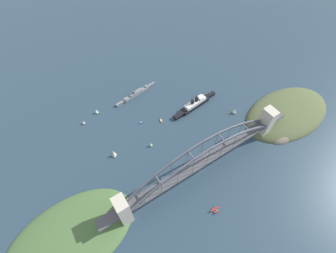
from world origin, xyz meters
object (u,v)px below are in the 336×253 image
Objects in this scene: small_boat_3 at (141,123)px; small_boat_0 at (96,111)px; small_boat_1 at (83,122)px; small_boat_4 at (114,154)px; small_boat_5 at (235,111)px; small_boat_2 at (151,144)px; naval_cruiser at (136,94)px; small_boat_6 at (161,121)px; harbor_arch_bridge at (203,160)px; seaplane_taxiing_near_bridge at (215,210)px; ocean_liner at (195,104)px.

small_boat_0 is at bearing 130.84° from small_boat_3.
small_boat_4 is (14.79, -75.95, 1.50)m from small_boat_1.
small_boat_3 is 0.70× the size of small_boat_5.
small_boat_2 is 44.65m from small_boat_3.
naval_cruiser is 6.55× the size of small_boat_6.
small_boat_3 is at bearing -32.27° from small_boat_1.
harbor_arch_bridge is at bearing -90.22° from small_boat_6.
small_boat_0 is at bearing 114.22° from harbor_arch_bridge.
small_boat_0 is at bearing 83.04° from small_boat_4.
small_boat_5 is (105.02, 50.17, -21.98)m from harbor_arch_bridge.
small_boat_4 reaches higher than small_boat_0.
seaplane_taxiing_near_bridge is 1.65× the size of small_boat_1.
small_boat_3 is 31.04m from small_boat_6.
ocean_liner is at bearing 61.33° from seaplane_taxiing_near_bridge.
seaplane_taxiing_near_bridge is (-80.04, -146.38, -3.58)m from ocean_liner.
naval_cruiser is 9.31× the size of small_boat_2.
small_boat_1 is at bearing 149.61° from small_boat_6.
seaplane_taxiing_near_bridge is 0.96× the size of small_boat_6.
ocean_liner is at bearing -47.92° from naval_cruiser.
ocean_liner is 61.58m from small_boat_6.
small_boat_4 is (-58.44, -29.70, 4.12)m from small_boat_3.
small_boat_4 is at bearing -96.96° from small_boat_0.
small_boat_6 is at bearing 40.25° from small_boat_2.
small_boat_4 reaches higher than small_boat_1.
naval_cruiser is 118.23m from small_boat_4.
small_boat_2 is 47.51m from small_boat_6.
naval_cruiser is 162.67m from small_boat_5.
naval_cruiser is at bearing 132.08° from ocean_liner.
small_boat_1 is at bearing 111.43° from seaplane_taxiing_near_bridge.
harbor_arch_bridge reaches higher than small_boat_0.
small_boat_3 is (73.24, -46.25, -2.62)m from small_boat_1.
small_boat_4 is at bearing 136.04° from harbor_arch_bridge.
small_boat_2 reaches higher than seaplane_taxiing_near_bridge.
small_boat_0 is 73.52m from small_boat_3.
small_boat_1 is 117.51m from small_boat_6.
small_boat_0 is 85.90m from small_boat_4.
naval_cruiser is at bearing 91.86° from harbor_arch_bridge.
ocean_liner is at bearing -11.15° from small_boat_3.
naval_cruiser is 7.02× the size of small_boat_5.
seaplane_taxiing_near_bridge is (-18.43, -51.17, -25.22)m from harbor_arch_bridge.
small_boat_5 is at bearing -7.62° from small_boat_2.
small_boat_2 is at bearing -164.95° from ocean_liner.
naval_cruiser reaches higher than small_boat_4.
harbor_arch_bridge reaches higher than ocean_liner.
harbor_arch_bridge is 24.39× the size of seaplane_taxiing_near_bridge.
harbor_arch_bridge is 23.44× the size of small_boat_6.
ocean_liner is 166.88m from seaplane_taxiing_near_bridge.
harbor_arch_bridge is at bearing -76.19° from small_boat_3.
naval_cruiser is at bearing 46.97° from small_boat_4.
small_boat_4 is at bearing -175.32° from ocean_liner.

